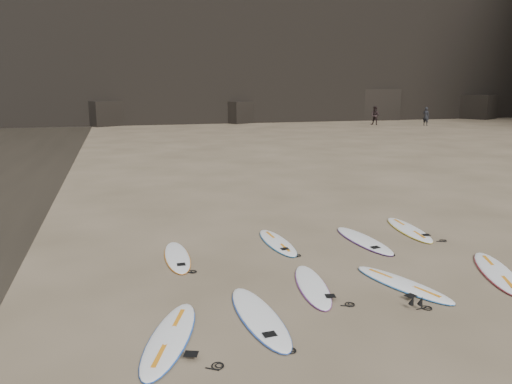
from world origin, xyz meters
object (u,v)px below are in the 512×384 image
(surfboard_6, at_px, (277,242))
(surfboard_4, at_px, (497,272))
(surfboard_0, at_px, (170,337))
(surfboard_1, at_px, (259,316))
(person_a, at_px, (426,116))
(surfboard_2, at_px, (312,286))
(surfboard_3, at_px, (403,284))
(surfboard_8, at_px, (409,229))
(person_b, at_px, (375,116))
(surfboard_7, at_px, (364,240))
(surfboard_5, at_px, (177,257))

(surfboard_6, bearing_deg, surfboard_4, -41.73)
(surfboard_0, relative_size, surfboard_1, 0.97)
(surfboard_6, bearing_deg, person_a, 49.19)
(surfboard_1, height_order, surfboard_2, surfboard_1)
(surfboard_0, height_order, surfboard_3, surfboard_0)
(surfboard_8, distance_m, person_a, 39.80)
(surfboard_2, bearing_deg, person_b, 69.67)
(surfboard_2, height_order, surfboard_8, surfboard_8)
(surfboard_0, distance_m, surfboard_6, 5.42)
(person_a, bearing_deg, surfboard_6, 112.41)
(surfboard_0, height_order, surfboard_1, surfboard_1)
(surfboard_7, height_order, surfboard_8, surfboard_7)
(surfboard_0, height_order, surfboard_2, surfboard_0)
(surfboard_7, bearing_deg, surfboard_1, -141.74)
(surfboard_1, xyz_separation_m, surfboard_6, (1.64, 4.00, -0.01))
(surfboard_0, bearing_deg, surfboard_7, 55.48)
(surfboard_1, height_order, surfboard_5, surfboard_1)
(surfboard_1, relative_size, surfboard_2, 1.14)
(surfboard_0, bearing_deg, surfboard_5, 101.88)
(surfboard_1, xyz_separation_m, surfboard_8, (5.63, 4.12, -0.00))
(surfboard_0, bearing_deg, surfboard_1, 31.82)
(surfboard_3, distance_m, surfboard_8, 4.19)
(surfboard_1, bearing_deg, surfboard_0, -171.47)
(surfboard_4, relative_size, surfboard_6, 1.12)
(surfboard_2, bearing_deg, person_a, 63.21)
(surfboard_1, bearing_deg, surfboard_5, 103.17)
(surfboard_0, height_order, surfboard_7, same)
(surfboard_5, xyz_separation_m, surfboard_7, (4.93, -0.04, 0.00))
(surfboard_4, xyz_separation_m, surfboard_7, (-1.75, 2.90, -0.00))
(surfboard_0, bearing_deg, surfboard_2, 44.76)
(surfboard_6, bearing_deg, person_b, 56.00)
(surfboard_4, bearing_deg, surfboard_3, -156.22)
(surfboard_2, xyz_separation_m, person_a, (26.81, 35.79, 0.89))
(surfboard_4, bearing_deg, surfboard_2, -162.01)
(surfboard_2, distance_m, surfboard_4, 4.23)
(surfboard_0, height_order, surfboard_4, surfboard_4)
(person_b, bearing_deg, surfboard_4, -63.17)
(surfboard_0, height_order, surfboard_5, surfboard_0)
(surfboard_4, bearing_deg, surfboard_5, 179.78)
(surfboard_1, xyz_separation_m, surfboard_3, (3.28, 0.64, -0.00))
(surfboard_0, height_order, person_a, person_a)
(surfboard_0, xyz_separation_m, surfboard_2, (3.06, 1.38, -0.00))
(surfboard_1, height_order, surfboard_4, same)
(surfboard_4, distance_m, surfboard_5, 7.30)
(surfboard_3, distance_m, person_b, 43.49)
(surfboard_7, height_order, person_b, person_b)
(surfboard_8, relative_size, person_b, 1.33)
(surfboard_5, height_order, person_a, person_a)
(person_b, bearing_deg, surfboard_0, -70.74)
(surfboard_5, relative_size, person_a, 1.25)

